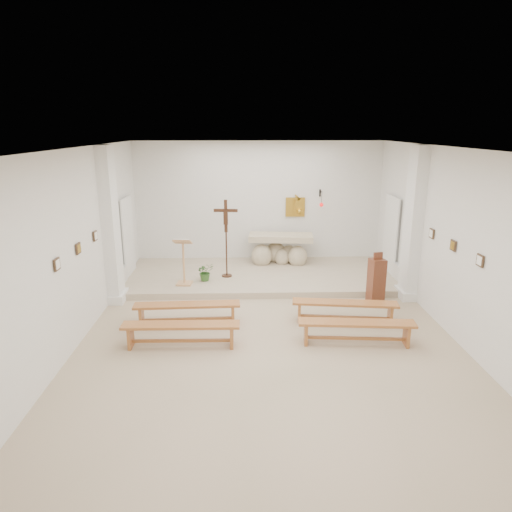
{
  "coord_description": "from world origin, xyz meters",
  "views": [
    {
      "loc": [
        -0.47,
        -7.93,
        3.85
      ],
      "look_at": [
        -0.18,
        1.6,
        1.15
      ],
      "focal_mm": 32.0,
      "sensor_mm": 36.0,
      "label": 1
    }
  ],
  "objects_px": {
    "donation_pedestal": "(376,281)",
    "bench_right_front": "(345,307)",
    "altar": "(280,251)",
    "bench_left_second": "(181,330)",
    "lectern": "(183,261)",
    "crucifix_stand": "(226,233)",
    "bench_left_front": "(187,309)",
    "bench_right_second": "(356,327)"
  },
  "relations": [
    {
      "from": "donation_pedestal",
      "to": "bench_left_second",
      "type": "height_order",
      "value": "donation_pedestal"
    },
    {
      "from": "bench_right_front",
      "to": "donation_pedestal",
      "type": "bearing_deg",
      "value": 56.0
    },
    {
      "from": "altar",
      "to": "bench_right_front",
      "type": "bearing_deg",
      "value": -69.93
    },
    {
      "from": "lectern",
      "to": "bench_right_second",
      "type": "height_order",
      "value": "lectern"
    },
    {
      "from": "crucifix_stand",
      "to": "bench_left_front",
      "type": "relative_size",
      "value": 0.93
    },
    {
      "from": "altar",
      "to": "bench_left_second",
      "type": "xyz_separation_m",
      "value": [
        -2.17,
        -4.75,
        -0.16
      ]
    },
    {
      "from": "bench_left_second",
      "to": "bench_left_front",
      "type": "bearing_deg",
      "value": 90.65
    },
    {
      "from": "donation_pedestal",
      "to": "bench_right_second",
      "type": "xyz_separation_m",
      "value": [
        -0.94,
        -2.05,
        -0.19
      ]
    },
    {
      "from": "donation_pedestal",
      "to": "bench_right_front",
      "type": "distance_m",
      "value": 1.44
    },
    {
      "from": "bench_right_front",
      "to": "bench_right_second",
      "type": "distance_m",
      "value": 0.97
    },
    {
      "from": "lectern",
      "to": "bench_right_second",
      "type": "bearing_deg",
      "value": -35.07
    },
    {
      "from": "altar",
      "to": "bench_left_second",
      "type": "bearing_deg",
      "value": -109.52
    },
    {
      "from": "bench_right_front",
      "to": "altar",
      "type": "bearing_deg",
      "value": 112.2
    },
    {
      "from": "altar",
      "to": "bench_left_front",
      "type": "bearing_deg",
      "value": -114.84
    },
    {
      "from": "bench_right_front",
      "to": "bench_right_second",
      "type": "height_order",
      "value": "same"
    },
    {
      "from": "crucifix_stand",
      "to": "bench_right_front",
      "type": "relative_size",
      "value": 0.92
    },
    {
      "from": "donation_pedestal",
      "to": "bench_right_second",
      "type": "height_order",
      "value": "donation_pedestal"
    },
    {
      "from": "altar",
      "to": "bench_left_second",
      "type": "height_order",
      "value": "altar"
    },
    {
      "from": "bench_right_front",
      "to": "crucifix_stand",
      "type": "bearing_deg",
      "value": 140.46
    },
    {
      "from": "bench_right_second",
      "to": "bench_left_second",
      "type": "bearing_deg",
      "value": -175.34
    },
    {
      "from": "lectern",
      "to": "bench_right_front",
      "type": "distance_m",
      "value": 4.06
    },
    {
      "from": "altar",
      "to": "crucifix_stand",
      "type": "bearing_deg",
      "value": -136.54
    },
    {
      "from": "bench_right_front",
      "to": "bench_left_front",
      "type": "bearing_deg",
      "value": -172.83
    },
    {
      "from": "bench_left_front",
      "to": "bench_right_front",
      "type": "height_order",
      "value": "same"
    },
    {
      "from": "donation_pedestal",
      "to": "bench_right_second",
      "type": "relative_size",
      "value": 0.55
    },
    {
      "from": "lectern",
      "to": "bench_right_second",
      "type": "distance_m",
      "value": 4.62
    },
    {
      "from": "bench_left_front",
      "to": "donation_pedestal",
      "type": "bearing_deg",
      "value": 12.44
    },
    {
      "from": "donation_pedestal",
      "to": "bench_left_second",
      "type": "bearing_deg",
      "value": -164.72
    },
    {
      "from": "altar",
      "to": "donation_pedestal",
      "type": "distance_m",
      "value": 3.34
    },
    {
      "from": "lectern",
      "to": "crucifix_stand",
      "type": "distance_m",
      "value": 1.31
    },
    {
      "from": "altar",
      "to": "donation_pedestal",
      "type": "xyz_separation_m",
      "value": [
        1.96,
        -2.7,
        0.02
      ]
    },
    {
      "from": "crucifix_stand",
      "to": "bench_left_front",
      "type": "xyz_separation_m",
      "value": [
        -0.71,
        -2.62,
        -0.96
      ]
    },
    {
      "from": "donation_pedestal",
      "to": "bench_left_second",
      "type": "xyz_separation_m",
      "value": [
        -4.13,
        -2.05,
        -0.19
      ]
    },
    {
      "from": "altar",
      "to": "crucifix_stand",
      "type": "xyz_separation_m",
      "value": [
        -1.46,
        -1.16,
        0.8
      ]
    },
    {
      "from": "donation_pedestal",
      "to": "altar",
      "type": "bearing_deg",
      "value": 114.78
    },
    {
      "from": "altar",
      "to": "lectern",
      "type": "bearing_deg",
      "value": -139.75
    },
    {
      "from": "altar",
      "to": "donation_pedestal",
      "type": "relative_size",
      "value": 1.54
    },
    {
      "from": "bench_left_second",
      "to": "crucifix_stand",
      "type": "bearing_deg",
      "value": 79.42
    },
    {
      "from": "lectern",
      "to": "crucifix_stand",
      "type": "relative_size",
      "value": 0.6
    },
    {
      "from": "crucifix_stand",
      "to": "donation_pedestal",
      "type": "xyz_separation_m",
      "value": [
        3.42,
        -1.55,
        -0.77
      ]
    },
    {
      "from": "bench_left_front",
      "to": "bench_right_front",
      "type": "distance_m",
      "value": 3.19
    },
    {
      "from": "lectern",
      "to": "bench_left_front",
      "type": "height_order",
      "value": "lectern"
    }
  ]
}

